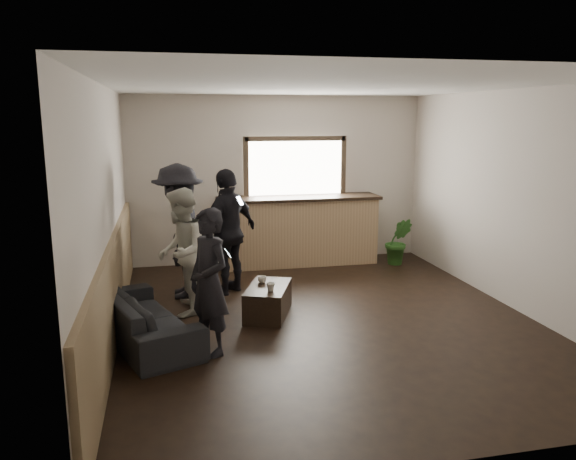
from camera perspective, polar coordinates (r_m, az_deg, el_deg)
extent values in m
cube|color=black|center=(7.01, 3.83, -9.04)|extent=(5.00, 6.00, 0.01)
cube|color=silver|center=(6.58, 4.17, 14.45)|extent=(5.00, 6.00, 0.01)
cube|color=#BDB2A6|center=(9.55, -1.10, 5.13)|extent=(5.00, 0.01, 2.80)
cube|color=#BDB2A6|center=(3.94, 16.42, -4.55)|extent=(5.00, 0.01, 2.80)
cube|color=#BDB2A6|center=(6.42, -17.95, 1.46)|extent=(0.01, 6.00, 2.80)
cube|color=#BDB2A6|center=(7.74, 22.08, 2.80)|extent=(0.01, 6.00, 2.80)
cube|color=#8E7450|center=(6.61, -17.24, -5.80)|extent=(0.06, 5.90, 1.10)
cube|color=#A58059|center=(9.43, 1.09, -0.18)|extent=(2.60, 0.60, 1.10)
cube|color=black|center=(9.33, 1.10, 3.28)|extent=(2.70, 0.68, 0.05)
cube|color=white|center=(9.55, 0.72, 6.34)|extent=(1.60, 0.06, 0.90)
cube|color=#3F3326|center=(9.49, 0.77, 9.27)|extent=(1.72, 0.08, 0.08)
cube|color=#3F3326|center=(9.37, -4.28, 6.21)|extent=(0.08, 0.08, 1.06)
cube|color=#3F3326|center=(9.75, 5.60, 6.39)|extent=(0.08, 0.08, 1.06)
imported|color=black|center=(6.49, -14.39, -8.56)|extent=(1.33, 2.00, 0.55)
cube|color=black|center=(7.08, -2.04, -7.19)|extent=(0.75, 0.97, 0.38)
imported|color=silver|center=(7.16, -2.65, -5.04)|extent=(0.13, 0.13, 0.09)
imported|color=silver|center=(6.83, -1.78, -5.80)|extent=(0.15, 0.15, 0.10)
imported|color=#2D6623|center=(9.59, 11.14, -1.13)|extent=(0.52, 0.46, 0.79)
imported|color=black|center=(5.88, -8.02, -5.26)|extent=(0.59, 0.67, 1.55)
cube|color=black|center=(5.92, -6.31, -2.32)|extent=(0.11, 0.11, 0.12)
cube|color=white|center=(5.92, -6.30, -2.30)|extent=(0.10, 0.09, 0.11)
imported|color=beige|center=(7.10, -10.78, -2.22)|extent=(0.71, 0.86, 1.60)
cube|color=black|center=(7.04, -9.06, -0.70)|extent=(0.10, 0.08, 0.12)
cube|color=white|center=(7.03, -9.05, -0.67)|extent=(0.08, 0.07, 0.11)
imported|color=black|center=(7.79, -10.98, -0.12)|extent=(0.70, 1.20, 1.84)
cube|color=black|center=(7.76, -9.40, 0.91)|extent=(0.09, 0.07, 0.12)
cube|color=white|center=(7.76, -9.40, 0.93)|extent=(0.08, 0.07, 0.11)
imported|color=black|center=(7.87, -6.05, -0.15)|extent=(1.06, 0.99, 1.75)
cube|color=black|center=(7.65, -4.91, 2.96)|extent=(0.11, 0.12, 0.12)
cube|color=white|center=(7.64, -4.90, 2.98)|extent=(0.10, 0.10, 0.11)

